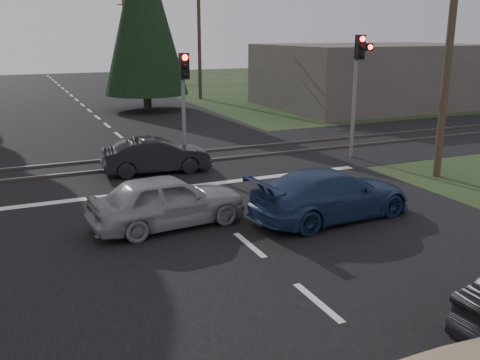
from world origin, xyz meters
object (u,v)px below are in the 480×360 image
traffic_signal_right (359,73)px  utility_pole_near (451,34)px  blue_sedan (331,194)px  traffic_signal_center (184,90)px  utility_pole_far (125,32)px  silver_car (168,201)px  utility_pole_mid (199,33)px  dark_car_far (156,156)px

traffic_signal_right → utility_pole_near: 3.87m
blue_sedan → traffic_signal_center: bearing=9.1°
utility_pole_far → blue_sedan: size_ratio=1.98×
traffic_signal_right → silver_car: 10.31m
utility_pole_mid → blue_sedan: (-5.73, -26.16, -4.06)m
utility_pole_near → traffic_signal_center: bearing=148.0°
silver_car → utility_pole_mid: bearing=-27.3°
traffic_signal_center → utility_pole_mid: bearing=68.8°
utility_pole_near → silver_car: bearing=-174.2°
traffic_signal_right → utility_pole_mid: bearing=87.3°
blue_sedan → utility_pole_mid: bearing=-17.8°
dark_car_far → utility_pole_mid: bearing=-19.2°
utility_pole_near → utility_pole_far: same height
traffic_signal_center → silver_car: bearing=-112.6°
utility_pole_near → dark_car_far: 10.57m
traffic_signal_center → utility_pole_far: utility_pole_far is taller
traffic_signal_center → utility_pole_mid: 20.82m
traffic_signal_center → blue_sedan: bearing=-75.5°
traffic_signal_right → silver_car: (-8.91, -4.47, -2.64)m
utility_pole_far → utility_pole_near: bearing=-90.0°
traffic_signal_center → dark_car_far: size_ratio=1.10×
traffic_signal_right → utility_pole_mid: 20.60m
utility_pole_near → silver_car: (-9.86, -1.00, -4.05)m
utility_pole_mid → blue_sedan: bearing=-102.4°
traffic_signal_right → blue_sedan: size_ratio=1.03×
utility_pole_mid → blue_sedan: utility_pole_mid is taller
utility_pole_mid → silver_car: (-9.86, -25.00, -4.05)m
utility_pole_near → blue_sedan: 7.35m
utility_pole_far → blue_sedan: (-5.73, -51.16, -4.06)m
utility_pole_near → dark_car_far: utility_pole_near is taller
traffic_signal_right → dark_car_far: bearing=173.4°
blue_sedan → dark_car_far: blue_sedan is taller
utility_pole_near → utility_pole_far: size_ratio=1.00×
traffic_signal_center → utility_pole_near: 9.05m
silver_car → blue_sedan: bearing=-111.5°
traffic_signal_right → utility_pole_far: size_ratio=0.52×
utility_pole_mid → dark_car_far: 21.86m
traffic_signal_center → utility_pole_near: (7.50, -4.68, 1.92)m
utility_pole_mid → silver_car: bearing=-111.5°
silver_car → dark_car_far: (1.16, 5.37, -0.07)m
dark_car_far → utility_pole_far: bearing=-6.3°
traffic_signal_right → utility_pole_far: utility_pole_far is taller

